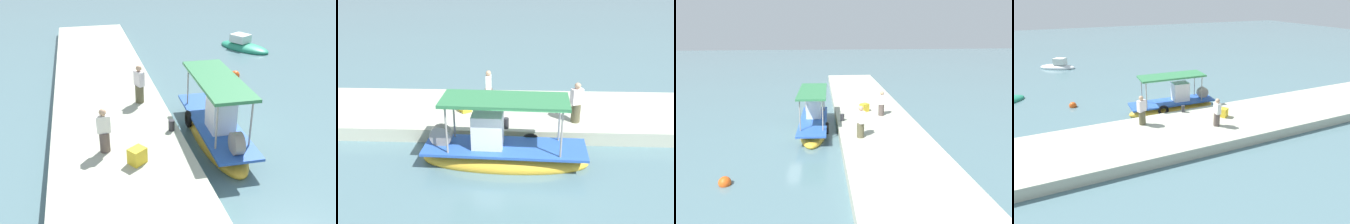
# 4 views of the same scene
# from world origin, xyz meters

# --- Properties ---
(ground_plane) EXTENTS (120.00, 120.00, 0.00)m
(ground_plane) POSITION_xyz_m (0.00, 0.00, 0.00)
(ground_plane) COLOR slate
(dock_quay) EXTENTS (36.00, 4.91, 0.59)m
(dock_quay) POSITION_xyz_m (0.00, -4.34, 0.30)
(dock_quay) COLOR #B8BAA5
(dock_quay) RESTS_ON ground_plane
(main_fishing_boat) EXTENTS (6.22, 1.87, 2.93)m
(main_fishing_boat) POSITION_xyz_m (0.92, -0.41, 0.47)
(main_fishing_boat) COLOR gold
(main_fishing_boat) RESTS_ON ground_plane
(fisherman_near_bollard) EXTENTS (0.56, 0.51, 1.75)m
(fisherman_near_bollard) POSITION_xyz_m (-2.07, -2.96, 1.39)
(fisherman_near_bollard) COLOR brown
(fisherman_near_bollard) RESTS_ON dock_quay
(fisherman_by_crate) EXTENTS (0.38, 0.47, 1.65)m
(fisherman_by_crate) POSITION_xyz_m (1.80, -4.86, 1.34)
(fisherman_by_crate) COLOR brown
(fisherman_by_crate) RESTS_ON dock_quay
(mooring_bollard) EXTENTS (0.24, 0.24, 0.43)m
(mooring_bollard) POSITION_xyz_m (0.86, -2.21, 0.81)
(mooring_bollard) COLOR #2D2D33
(mooring_bollard) RESTS_ON dock_quay
(cargo_crate) EXTENTS (0.67, 0.70, 0.56)m
(cargo_crate) POSITION_xyz_m (2.81, -3.88, 0.87)
(cargo_crate) COLOR gold
(cargo_crate) RESTS_ON dock_quay
(marker_buoy) EXTENTS (0.53, 0.53, 0.53)m
(marker_buoy) POSITION_xyz_m (-5.56, 3.22, 0.11)
(marker_buoy) COLOR #E95418
(marker_buoy) RESTS_ON ground_plane
(moored_boat_mid) EXTENTS (4.24, 3.42, 1.40)m
(moored_boat_mid) POSITION_xyz_m (-6.21, 16.38, 0.21)
(moored_boat_mid) COLOR silver
(moored_boat_mid) RESTS_ON ground_plane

